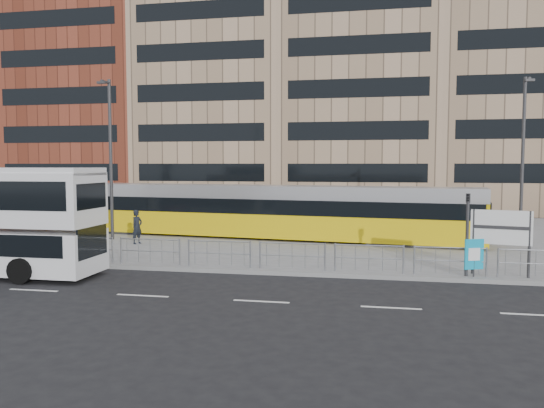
% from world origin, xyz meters
% --- Properties ---
extents(ground, '(120.00, 120.00, 0.00)m').
position_xyz_m(ground, '(0.00, 0.00, 0.00)').
color(ground, black).
rests_on(ground, ground).
extents(plaza, '(64.00, 24.00, 0.15)m').
position_xyz_m(plaza, '(0.00, 12.00, 0.07)').
color(plaza, slate).
rests_on(plaza, ground).
extents(kerb, '(64.00, 0.25, 0.17)m').
position_xyz_m(kerb, '(0.00, 0.05, 0.07)').
color(kerb, gray).
rests_on(kerb, ground).
extents(building_row, '(70.40, 18.40, 31.20)m').
position_xyz_m(building_row, '(1.55, 34.27, 12.91)').
color(building_row, brown).
rests_on(building_row, ground).
extents(pedestrian_barrier, '(32.07, 0.07, 1.10)m').
position_xyz_m(pedestrian_barrier, '(2.00, 0.50, 0.98)').
color(pedestrian_barrier, '#92949A').
rests_on(pedestrian_barrier, plaza).
extents(road_markings, '(62.00, 0.12, 0.01)m').
position_xyz_m(road_markings, '(1.00, -4.00, 0.01)').
color(road_markings, white).
rests_on(road_markings, ground).
extents(tram, '(25.48, 5.55, 2.99)m').
position_xyz_m(tram, '(-1.51, 9.30, 1.65)').
color(tram, '#DEBA0C').
rests_on(tram, plaza).
extents(station_sign, '(2.11, 0.57, 2.47)m').
position_xyz_m(station_sign, '(10.14, 0.80, 1.86)').
color(station_sign, '#2D2D30').
rests_on(station_sign, plaza).
extents(ad_panel, '(0.72, 0.33, 1.41)m').
position_xyz_m(ad_panel, '(9.14, 0.40, 0.97)').
color(ad_panel, '#2D2D30').
rests_on(ad_panel, plaza).
extents(pedestrian, '(0.63, 0.76, 1.79)m').
position_xyz_m(pedestrian, '(-6.74, 5.78, 1.04)').
color(pedestrian, black).
rests_on(pedestrian, plaza).
extents(traffic_light_west, '(0.20, 0.23, 3.10)m').
position_xyz_m(traffic_light_west, '(-7.11, 1.96, 2.12)').
color(traffic_light_west, '#2D2D30').
rests_on(traffic_light_west, plaza).
extents(traffic_light_east, '(0.20, 0.23, 3.10)m').
position_xyz_m(traffic_light_east, '(8.89, 0.50, 2.12)').
color(traffic_light_east, '#2D2D30').
rests_on(traffic_light_east, plaza).
extents(lamp_post_west, '(0.45, 1.04, 8.82)m').
position_xyz_m(lamp_post_west, '(-8.86, 7.08, 4.94)').
color(lamp_post_west, '#2D2D30').
rests_on(lamp_post_west, plaza).
extents(lamp_post_east, '(0.45, 1.04, 8.85)m').
position_xyz_m(lamp_post_east, '(13.37, 10.67, 4.95)').
color(lamp_post_east, '#2D2D30').
rests_on(lamp_post_east, plaza).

